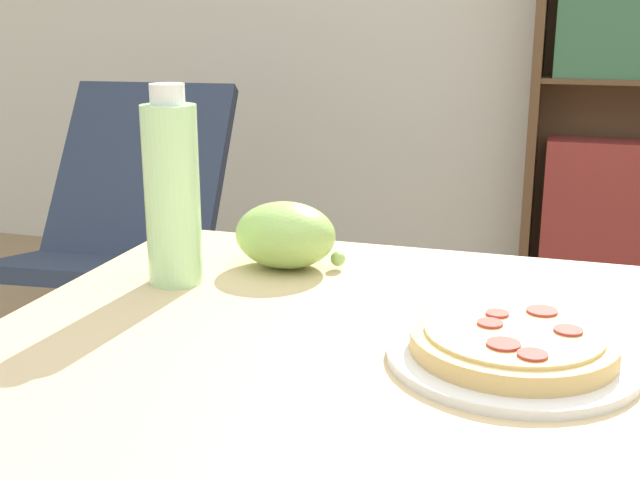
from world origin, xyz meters
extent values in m
cube|color=#D1B27F|center=(0.02, -0.09, 0.75)|extent=(1.24, 0.89, 0.03)
cylinder|color=#D1B27F|center=(-0.54, 0.29, 0.37)|extent=(0.06, 0.06, 0.73)
cylinder|color=white|center=(-0.03, -0.02, 0.77)|extent=(0.25, 0.25, 0.01)
cylinder|color=#DBB26B|center=(-0.03, -0.02, 0.79)|extent=(0.21, 0.21, 0.02)
cylinder|color=#EACC7A|center=(-0.03, -0.02, 0.80)|extent=(0.18, 0.18, 0.00)
cylinder|color=#A83328|center=(-0.06, -0.01, 0.80)|extent=(0.03, 0.03, 0.00)
cylinder|color=#A83328|center=(-0.05, 0.02, 0.80)|extent=(0.02, 0.02, 0.00)
cylinder|color=#A83328|center=(-0.01, -0.08, 0.80)|extent=(0.03, 0.03, 0.00)
cylinder|color=#A83328|center=(-0.01, 0.04, 0.80)|extent=(0.03, 0.03, 0.00)
cylinder|color=#A83328|center=(0.02, -0.01, 0.80)|extent=(0.03, 0.03, 0.00)
cylinder|color=#A83328|center=(-0.04, -0.06, 0.80)|extent=(0.03, 0.03, 0.00)
ellipsoid|color=#93BC5B|center=(-0.35, 0.21, 0.81)|extent=(0.14, 0.11, 0.09)
sphere|color=#93BC5B|center=(-0.36, 0.23, 0.81)|extent=(0.03, 0.03, 0.03)
sphere|color=#93BC5B|center=(-0.38, 0.25, 0.79)|extent=(0.03, 0.03, 0.03)
sphere|color=#93BC5B|center=(-0.28, 0.22, 0.78)|extent=(0.02, 0.02, 0.02)
sphere|color=#93BC5B|center=(-0.37, 0.24, 0.80)|extent=(0.03, 0.03, 0.03)
sphere|color=#93BC5B|center=(-0.36, 0.22, 0.83)|extent=(0.03, 0.03, 0.03)
sphere|color=#93BC5B|center=(-0.40, 0.18, 0.81)|extent=(0.03, 0.03, 0.03)
cylinder|color=#B7EAA3|center=(-0.47, 0.11, 0.88)|extent=(0.07, 0.07, 0.23)
cylinder|color=white|center=(-0.47, 0.11, 1.01)|extent=(0.04, 0.04, 0.03)
cube|color=black|center=(-1.31, 1.32, 0.05)|extent=(0.57, 0.60, 0.10)
cube|color=#2D384C|center=(-1.31, 1.24, 0.36)|extent=(0.61, 0.55, 0.14)
cube|color=#2D384C|center=(-1.33, 1.55, 0.60)|extent=(0.60, 0.46, 0.55)
cube|color=brown|center=(-0.12, 2.48, 0.86)|extent=(0.04, 0.25, 1.73)
cube|color=brown|center=(0.21, 2.59, 0.86)|extent=(0.69, 0.01, 1.73)
cube|color=brown|center=(0.21, 2.48, 0.02)|extent=(0.62, 0.24, 0.02)
cube|color=#99332D|center=(0.21, 2.46, 0.33)|extent=(0.54, 0.17, 0.61)
cube|color=brown|center=(0.21, 2.48, 0.86)|extent=(0.62, 0.24, 0.02)
camera|label=1|loc=(0.00, -0.78, 1.10)|focal=45.00mm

